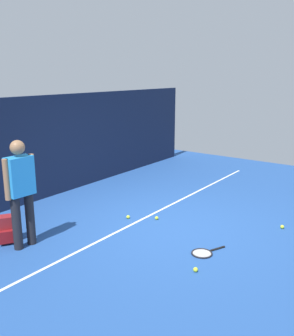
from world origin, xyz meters
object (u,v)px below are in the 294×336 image
tennis_racket (203,253)px  tennis_ball_by_fence (196,270)px  tennis_ball_mid_court (282,227)px  tennis_ball_far_left (128,217)px  tennis_ball_near_player (157,218)px  tennis_player (21,188)px  backpack (6,230)px

tennis_racket → tennis_ball_by_fence: tennis_ball_by_fence is taller
tennis_ball_mid_court → tennis_racket: bearing=158.3°
tennis_ball_mid_court → tennis_ball_far_left: same height
tennis_racket → tennis_ball_near_player: tennis_ball_near_player is taller
tennis_player → tennis_ball_mid_court: tennis_player is taller
tennis_player → tennis_ball_by_fence: 2.87m
tennis_racket → tennis_ball_near_player: bearing=-94.2°
tennis_player → tennis_ball_mid_court: (3.11, -3.06, -0.93)m
tennis_ball_near_player → backpack: bearing=147.7°
tennis_ball_near_player → tennis_ball_mid_court: size_ratio=1.00×
tennis_ball_far_left → tennis_racket: bearing=-103.4°
backpack → tennis_player: bearing=-44.7°
tennis_player → backpack: (-0.09, 0.37, -0.76)m
backpack → tennis_racket: bearing=-29.4°
tennis_ball_far_left → backpack: bearing=154.2°
backpack → tennis_ball_far_left: (1.95, -0.94, -0.18)m
backpack → tennis_ball_by_fence: backpack is taller
tennis_racket → tennis_ball_near_player: size_ratio=9.58×
backpack → tennis_ball_mid_court: 4.69m
tennis_player → tennis_ball_near_player: bearing=-23.5°
tennis_ball_mid_court → tennis_player: bearing=135.4°
tennis_ball_mid_court → tennis_ball_far_left: (-1.24, 2.49, 0.00)m
tennis_ball_near_player → tennis_ball_by_fence: bearing=-129.4°
tennis_ball_mid_court → tennis_ball_near_player: bearing=115.5°
tennis_ball_by_fence → tennis_ball_far_left: 2.22m
backpack → tennis_ball_by_fence: size_ratio=6.67×
tennis_ball_by_fence → tennis_ball_far_left: bearing=63.8°
backpack → tennis_ball_far_left: bearing=5.9°
backpack → tennis_ball_mid_court: backpack is taller
tennis_ball_by_fence → tennis_player: bearing=109.0°
tennis_ball_by_fence → tennis_ball_far_left: (0.98, 1.99, 0.00)m
tennis_ball_by_fence → tennis_racket: bearing=17.2°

